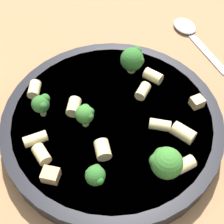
% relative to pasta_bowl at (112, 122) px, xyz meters
% --- Properties ---
extents(ground_plane, '(2.00, 2.00, 0.00)m').
position_rel_pasta_bowl_xyz_m(ground_plane, '(0.00, 0.00, -0.02)').
color(ground_plane, '#936D47').
extents(pasta_bowl, '(0.29, 0.29, 0.03)m').
position_rel_pasta_bowl_xyz_m(pasta_bowl, '(0.00, 0.00, 0.00)').
color(pasta_bowl, black).
rests_on(pasta_bowl, ground_plane).
extents(broccoli_floret_0, '(0.02, 0.02, 0.03)m').
position_rel_pasta_bowl_xyz_m(broccoli_floret_0, '(0.01, -0.09, 0.03)').
color(broccoli_floret_0, '#9EC175').
rests_on(broccoli_floret_0, pasta_bowl).
extents(broccoli_floret_1, '(0.02, 0.02, 0.03)m').
position_rel_pasta_bowl_xyz_m(broccoli_floret_1, '(0.09, 0.00, 0.03)').
color(broccoli_floret_1, '#93B766').
rests_on(broccoli_floret_1, pasta_bowl).
extents(broccoli_floret_2, '(0.03, 0.03, 0.04)m').
position_rel_pasta_bowl_xyz_m(broccoli_floret_2, '(-0.09, 0.01, 0.03)').
color(broccoli_floret_2, '#93B766').
rests_on(broccoli_floret_2, pasta_bowl).
extents(broccoli_floret_3, '(0.03, 0.02, 0.03)m').
position_rel_pasta_bowl_xyz_m(broccoli_floret_3, '(0.02, -0.03, 0.03)').
color(broccoli_floret_3, '#9EC175').
rests_on(broccoli_floret_3, pasta_bowl).
extents(broccoli_floret_4, '(0.04, 0.04, 0.04)m').
position_rel_pasta_bowl_xyz_m(broccoli_floret_4, '(0.07, 0.07, 0.03)').
color(broccoli_floret_4, '#9EC175').
rests_on(broccoli_floret_4, pasta_bowl).
extents(rigatoni_0, '(0.01, 0.03, 0.01)m').
position_rel_pasta_bowl_xyz_m(rigatoni_0, '(0.01, 0.06, 0.02)').
color(rigatoni_0, beige).
rests_on(rigatoni_0, pasta_bowl).
extents(rigatoni_1, '(0.03, 0.03, 0.02)m').
position_rel_pasta_bowl_xyz_m(rigatoni_1, '(0.01, 0.09, 0.02)').
color(rigatoni_1, beige).
rests_on(rigatoni_1, pasta_bowl).
extents(rigatoni_2, '(0.03, 0.03, 0.02)m').
position_rel_pasta_bowl_xyz_m(rigatoni_2, '(0.06, 0.10, 0.02)').
color(rigatoni_2, beige).
rests_on(rigatoni_2, pasta_bowl).
extents(rigatoni_3, '(0.03, 0.02, 0.01)m').
position_rel_pasta_bowl_xyz_m(rigatoni_3, '(-0.05, 0.03, 0.02)').
color(rigatoni_3, beige).
rests_on(rigatoni_3, pasta_bowl).
extents(rigatoni_4, '(0.03, 0.02, 0.02)m').
position_rel_pasta_bowl_xyz_m(rigatoni_4, '(-0.02, -0.11, 0.02)').
color(rigatoni_4, beige).
rests_on(rigatoni_4, pasta_bowl).
extents(rigatoni_5, '(0.03, 0.03, 0.02)m').
position_rel_pasta_bowl_xyz_m(rigatoni_5, '(0.08, -0.07, 0.02)').
color(rigatoni_5, beige).
rests_on(rigatoni_5, pasta_bowl).
extents(rigatoni_6, '(0.02, 0.02, 0.02)m').
position_rel_pasta_bowl_xyz_m(rigatoni_6, '(-0.00, -0.05, 0.02)').
color(rigatoni_6, beige).
rests_on(rigatoni_6, pasta_bowl).
extents(rigatoni_7, '(0.03, 0.03, 0.02)m').
position_rel_pasta_bowl_xyz_m(rigatoni_7, '(0.06, -0.00, 0.02)').
color(rigatoni_7, beige).
rests_on(rigatoni_7, pasta_bowl).
extents(rigatoni_8, '(0.03, 0.03, 0.02)m').
position_rel_pasta_bowl_xyz_m(rigatoni_8, '(-0.08, 0.04, 0.02)').
color(rigatoni_8, beige).
rests_on(rigatoni_8, pasta_bowl).
extents(rigatoni_9, '(0.03, 0.03, 0.01)m').
position_rel_pasta_bowl_xyz_m(rigatoni_9, '(0.06, -0.08, 0.02)').
color(rigatoni_9, beige).
rests_on(rigatoni_9, pasta_bowl).
extents(chicken_chunk_0, '(0.02, 0.02, 0.01)m').
position_rel_pasta_bowl_xyz_m(chicken_chunk_0, '(-0.04, 0.11, 0.02)').
color(chicken_chunk_0, tan).
rests_on(chicken_chunk_0, pasta_bowl).
extents(chicken_chunk_1, '(0.02, 0.02, 0.01)m').
position_rel_pasta_bowl_xyz_m(chicken_chunk_1, '(0.10, -0.05, 0.02)').
color(chicken_chunk_1, tan).
rests_on(chicken_chunk_1, pasta_bowl).
extents(spoon, '(0.14, 0.10, 0.01)m').
position_rel_pasta_bowl_xyz_m(spoon, '(-0.22, 0.10, -0.01)').
color(spoon, silver).
rests_on(spoon, ground_plane).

